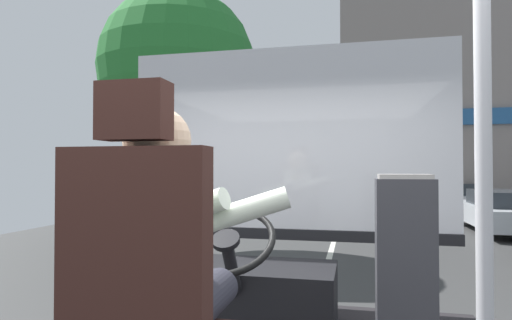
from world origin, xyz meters
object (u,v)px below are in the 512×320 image
object	(u,v)px
bus_driver	(164,252)
steering_console	(247,294)
handrail_pole	(483,141)
parked_car_silver	(502,211)
fare_box	(405,288)
driver_seat	(148,314)
parked_car_red	(439,190)
parked_car_white	(453,198)

from	to	relation	value
bus_driver	steering_console	world-z (taller)	bus_driver
handrail_pole	parked_car_silver	distance (m)	12.81
bus_driver	parked_car_silver	world-z (taller)	bus_driver
handrail_pole	parked_car_silver	xyz separation A→B (m)	(3.74, 12.19, -1.27)
fare_box	parked_car_silver	bearing A→B (deg)	71.36
parked_car_silver	bus_driver	bearing A→B (deg)	-111.52
parked_car_silver	fare_box	bearing A→B (deg)	-108.64
driver_seat	parked_car_red	xyz separation A→B (m)	(4.96, 22.57, -0.61)
parked_car_white	steering_console	bearing A→B (deg)	-105.85
fare_box	parked_car_red	distance (m)	22.28
driver_seat	parked_car_white	xyz separation A→B (m)	(4.48, 17.10, -0.69)
parked_car_white	driver_seat	bearing A→B (deg)	-104.67
bus_driver	handrail_pole	size ratio (longest dim) A/B	0.39
bus_driver	driver_seat	bearing A→B (deg)	-90.00
steering_console	parked_car_white	xyz separation A→B (m)	(4.48, 15.77, -0.38)
driver_seat	parked_car_silver	distance (m)	13.07
bus_driver	parked_car_red	size ratio (longest dim) A/B	0.19
steering_console	parked_car_red	world-z (taller)	steering_console
driver_seat	parked_car_red	distance (m)	23.12
steering_console	parked_car_white	world-z (taller)	steering_console
bus_driver	fare_box	distance (m)	1.06
bus_driver	handrail_pole	distance (m)	1.08
steering_console	parked_car_silver	world-z (taller)	steering_console
driver_seat	handrail_pole	world-z (taller)	handrail_pole
parked_car_red	bus_driver	bearing A→B (deg)	-102.45
fare_box	handrail_pole	bearing A→B (deg)	-79.73
bus_driver	parked_car_red	bearing A→B (deg)	77.55
driver_seat	parked_car_red	world-z (taller)	driver_seat
driver_seat	steering_console	xyz separation A→B (m)	(0.00, 1.33, -0.31)
bus_driver	fare_box	bearing A→B (deg)	32.45
steering_console	parked_car_white	distance (m)	16.40
steering_console	parked_car_silver	size ratio (longest dim) A/B	0.25
steering_console	parked_car_white	size ratio (longest dim) A/B	0.27
driver_seat	bus_driver	xyz separation A→B (m)	(0.00, 0.12, 0.18)
bus_driver	parked_car_white	distance (m)	17.58
steering_console	fare_box	distance (m)	1.13
parked_car_white	parked_car_silver	bearing A→B (deg)	-86.88
steering_console	bus_driver	bearing A→B (deg)	-90.00
bus_driver	steering_console	distance (m)	1.31
steering_console	fare_box	world-z (taller)	fare_box
driver_seat	bus_driver	distance (m)	0.22
bus_driver	handrail_pole	bearing A→B (deg)	-8.59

